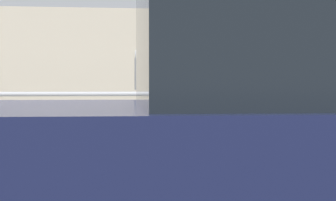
{
  "coord_description": "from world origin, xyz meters",
  "views": [
    {
      "loc": [
        -0.5,
        -3.93,
        1.22
      ],
      "look_at": [
        -0.02,
        0.51,
        1.08
      ],
      "focal_mm": 55.79,
      "sensor_mm": 36.0,
      "label": 1
    }
  ],
  "objects": [
    {
      "name": "parking_meter",
      "position": [
        -0.22,
        0.48,
        1.18
      ],
      "size": [
        0.18,
        0.19,
        1.43
      ],
      "rotation": [
        0.0,
        0.0,
        3.12
      ],
      "color": "slate",
      "rests_on": "sidewalk_curb"
    },
    {
      "name": "backdrop_wall",
      "position": [
        0.0,
        5.9,
        1.31
      ],
      "size": [
        32.0,
        0.5,
        2.62
      ],
      "primitive_type": "cube",
      "color": "#ADA38E",
      "rests_on": "ground"
    },
    {
      "name": "pedestrian_at_meter",
      "position": [
        0.48,
        0.72,
        1.14
      ],
      "size": [
        0.61,
        0.65,
        1.76
      ],
      "rotation": [
        0.0,
        0.0,
        -2.75
      ],
      "color": "brown",
      "rests_on": "sidewalk_curb"
    },
    {
      "name": "sidewalk_curb",
      "position": [
        0.0,
        1.63,
        0.07
      ],
      "size": [
        36.0,
        3.25,
        0.13
      ],
      "primitive_type": "cube",
      "color": "#9E9B93",
      "rests_on": "ground"
    },
    {
      "name": "background_railing",
      "position": [
        -0.0,
        2.98,
        0.84
      ],
      "size": [
        24.06,
        0.06,
        0.99
      ],
      "color": "gray",
      "rests_on": "sidewalk_curb"
    }
  ]
}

